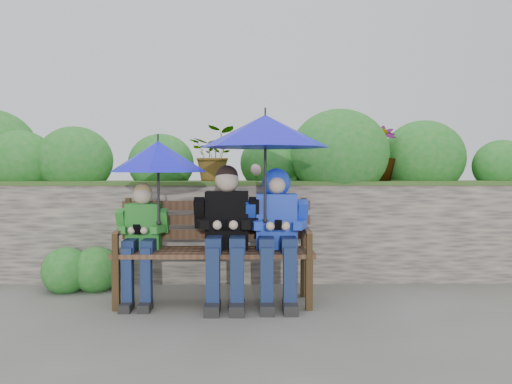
{
  "coord_description": "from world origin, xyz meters",
  "views": [
    {
      "loc": [
        -0.04,
        -4.39,
        1.19
      ],
      "look_at": [
        0.0,
        0.1,
        0.95
      ],
      "focal_mm": 35.0,
      "sensor_mm": 36.0,
      "label": 1
    }
  ],
  "objects_px": {
    "park_bench": "(215,243)",
    "boy_left": "(141,235)",
    "boy_right": "(277,224)",
    "boy_middle": "(227,228)",
    "umbrella_left": "(158,157)",
    "umbrella_right": "(265,131)"
  },
  "relations": [
    {
      "from": "umbrella_right",
      "to": "umbrella_left",
      "type": "bearing_deg",
      "value": 179.85
    },
    {
      "from": "boy_right",
      "to": "umbrella_right",
      "type": "xyz_separation_m",
      "value": [
        -0.1,
        -0.04,
        0.79
      ]
    },
    {
      "from": "park_bench",
      "to": "boy_left",
      "type": "distance_m",
      "value": 0.64
    },
    {
      "from": "boy_left",
      "to": "boy_right",
      "type": "relative_size",
      "value": 0.89
    },
    {
      "from": "boy_right",
      "to": "umbrella_left",
      "type": "bearing_deg",
      "value": -178.05
    },
    {
      "from": "boy_middle",
      "to": "umbrella_right",
      "type": "height_order",
      "value": "umbrella_right"
    },
    {
      "from": "boy_right",
      "to": "umbrella_left",
      "type": "xyz_separation_m",
      "value": [
        -1.01,
        -0.03,
        0.58
      ]
    },
    {
      "from": "park_bench",
      "to": "umbrella_left",
      "type": "height_order",
      "value": "umbrella_left"
    },
    {
      "from": "boy_left",
      "to": "boy_middle",
      "type": "relative_size",
      "value": 0.87
    },
    {
      "from": "park_bench",
      "to": "umbrella_right",
      "type": "height_order",
      "value": "umbrella_right"
    },
    {
      "from": "park_bench",
      "to": "boy_left",
      "type": "bearing_deg",
      "value": -173.61
    },
    {
      "from": "park_bench",
      "to": "boy_left",
      "type": "xyz_separation_m",
      "value": [
        -0.63,
        -0.07,
        0.08
      ]
    },
    {
      "from": "boy_left",
      "to": "boy_right",
      "type": "bearing_deg",
      "value": -0.0
    },
    {
      "from": "boy_middle",
      "to": "boy_right",
      "type": "distance_m",
      "value": 0.43
    },
    {
      "from": "boy_middle",
      "to": "boy_right",
      "type": "xyz_separation_m",
      "value": [
        0.43,
        0.02,
        0.03
      ]
    },
    {
      "from": "boy_right",
      "to": "boy_left",
      "type": "bearing_deg",
      "value": 180.0
    },
    {
      "from": "umbrella_left",
      "to": "boy_right",
      "type": "bearing_deg",
      "value": 1.95
    },
    {
      "from": "boy_right",
      "to": "park_bench",
      "type": "bearing_deg",
      "value": 172.52
    },
    {
      "from": "park_bench",
      "to": "boy_right",
      "type": "relative_size",
      "value": 1.46
    },
    {
      "from": "umbrella_left",
      "to": "park_bench",
      "type": "bearing_deg",
      "value": 12.5
    },
    {
      "from": "boy_left",
      "to": "umbrella_right",
      "type": "xyz_separation_m",
      "value": [
        1.06,
        -0.04,
        0.89
      ]
    },
    {
      "from": "park_bench",
      "to": "boy_right",
      "type": "distance_m",
      "value": 0.57
    }
  ]
}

